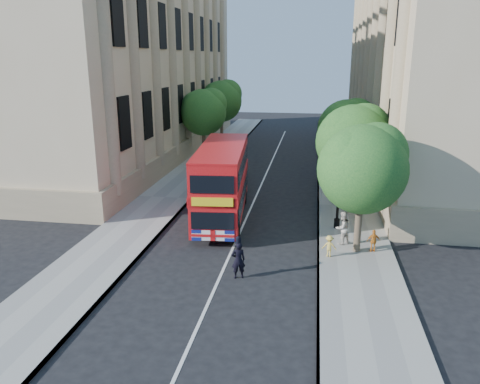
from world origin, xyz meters
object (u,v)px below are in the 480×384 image
at_px(box_van, 224,167).
at_px(woman_pedestrian, 343,228).
at_px(police_constable, 238,260).
at_px(lamp_post, 339,184).
at_px(double_decker_bus, 222,180).

height_order(box_van, woman_pedestrian, box_van).
height_order(police_constable, woman_pedestrian, woman_pedestrian).
height_order(lamp_post, police_constable, lamp_post).
bearing_deg(police_constable, box_van, -95.70).
xyz_separation_m(double_decker_bus, box_van, (-1.18, 6.38, -0.73)).
distance_m(box_van, police_constable, 13.95).
relative_size(lamp_post, box_van, 0.94).
bearing_deg(police_constable, woman_pedestrian, -155.80).
relative_size(box_van, police_constable, 3.46).
height_order(double_decker_bus, box_van, double_decker_bus).
xyz_separation_m(lamp_post, woman_pedestrian, (0.16, -2.19, -1.58)).
bearing_deg(double_decker_bus, box_van, 95.23).
bearing_deg(woman_pedestrian, lamp_post, -125.15).
distance_m(lamp_post, woman_pedestrian, 2.71).
height_order(lamp_post, woman_pedestrian, lamp_post).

